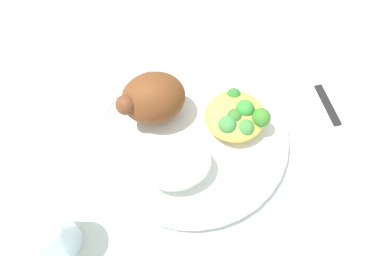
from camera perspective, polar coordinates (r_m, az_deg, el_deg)
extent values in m
plane|color=silver|center=(0.54, 0.00, -1.52)|extent=(2.00, 2.00, 0.00)
cylinder|color=white|center=(0.54, 0.00, -1.16)|extent=(0.29, 0.29, 0.02)
torus|color=white|center=(0.53, 0.00, -0.79)|extent=(0.30, 0.30, 0.01)
ellipsoid|color=brown|center=(0.51, -6.35, 4.96)|extent=(0.09, 0.08, 0.08)
sphere|color=brown|center=(0.49, -10.83, 3.78)|extent=(0.03, 0.03, 0.03)
ellipsoid|color=white|center=(0.48, -2.45, -6.04)|extent=(0.10, 0.07, 0.04)
ellipsoid|color=#E8C44C|center=(0.52, 7.12, 1.97)|extent=(0.09, 0.09, 0.03)
sphere|color=green|center=(0.51, 8.73, 3.07)|extent=(0.03, 0.03, 0.03)
sphere|color=#499746|center=(0.50, 5.88, 0.53)|extent=(0.03, 0.03, 0.03)
sphere|color=#307C2A|center=(0.53, 6.91, 5.42)|extent=(0.02, 0.02, 0.02)
sphere|color=#3E7B2E|center=(0.51, 6.99, 1.83)|extent=(0.02, 0.02, 0.02)
sphere|color=#4A8F40|center=(0.51, 8.80, 0.02)|extent=(0.03, 0.03, 0.03)
sphere|color=#3F862A|center=(0.51, 11.34, 1.70)|extent=(0.03, 0.03, 0.03)
cube|color=#B2B2B7|center=(0.59, 19.47, 1.43)|extent=(0.01, 0.11, 0.01)
cube|color=#B2B2B7|center=(0.57, 22.13, -4.62)|extent=(0.02, 0.03, 0.00)
cube|color=black|center=(0.61, 21.53, 3.73)|extent=(0.01, 0.08, 0.01)
cube|color=#B2B2B7|center=(0.58, 25.11, -4.24)|extent=(0.02, 0.11, 0.00)
cylinder|color=silver|center=(0.48, -22.42, -16.08)|extent=(0.06, 0.06, 0.09)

